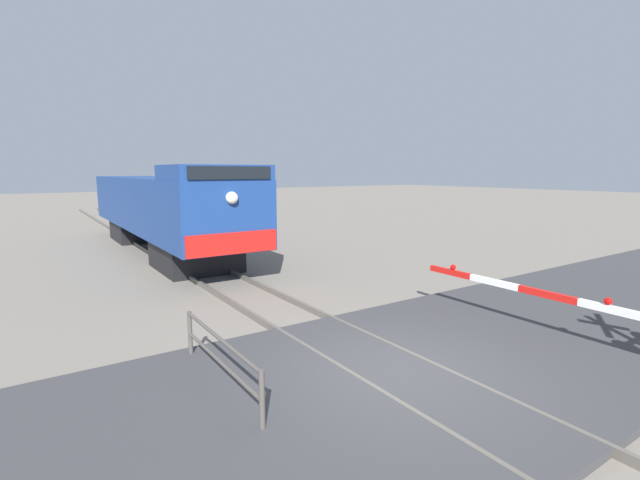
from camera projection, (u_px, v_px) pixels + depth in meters
ground_plane at (399, 379)px, 7.61m from camera, size 160.00×160.00×0.00m
rail_track_left at (367, 386)px, 7.21m from camera, size 0.08×80.00×0.15m
rail_track_right at (429, 365)px, 8.00m from camera, size 0.08×80.00×0.15m
road_surface at (400, 375)px, 7.60m from camera, size 36.00×6.03×0.14m
locomotive at (163, 208)px, 19.25m from camera, size 2.98×15.59×3.69m
guard_railing at (220, 355)px, 7.05m from camera, size 0.08×3.03×0.95m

